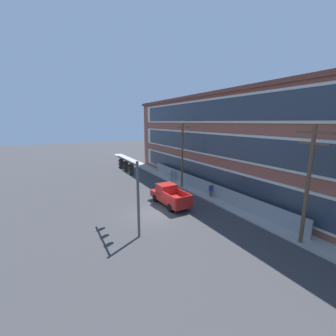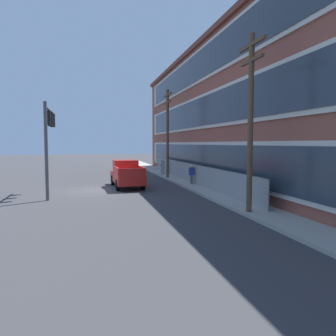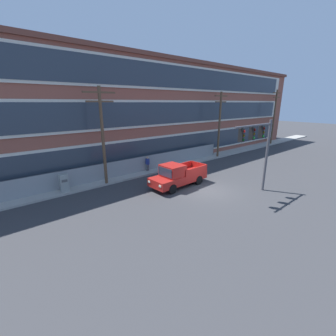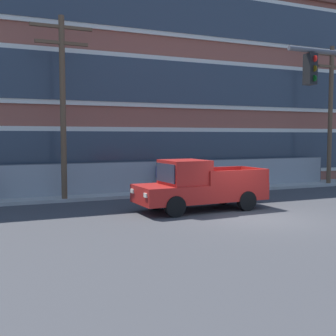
# 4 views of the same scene
# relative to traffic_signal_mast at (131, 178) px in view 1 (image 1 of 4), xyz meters

# --- Properties ---
(ground_plane) EXTENTS (160.00, 160.00, 0.00)m
(ground_plane) POSITION_rel_traffic_signal_mast_xyz_m (-2.04, 2.77, -4.22)
(ground_plane) COLOR #38383A
(sidewalk_building_side) EXTENTS (80.00, 2.12, 0.16)m
(sidewalk_building_side) POSITION_rel_traffic_signal_mast_xyz_m (-2.04, 10.44, -4.14)
(sidewalk_building_side) COLOR #9E9B93
(sidewalk_building_side) RESTS_ON ground
(brick_mill_building) EXTENTS (54.28, 11.67, 11.89)m
(brick_mill_building) POSITION_rel_traffic_signal_mast_xyz_m (1.49, 17.03, 1.74)
(brick_mill_building) COLOR brown
(brick_mill_building) RESTS_ON ground
(chain_link_fence) EXTENTS (25.81, 0.06, 1.71)m
(chain_link_fence) POSITION_rel_traffic_signal_mast_xyz_m (-4.78, 10.64, -3.35)
(chain_link_fence) COLOR gray
(chain_link_fence) RESTS_ON ground
(traffic_signal_mast) EXTENTS (4.82, 0.43, 5.80)m
(traffic_signal_mast) POSITION_rel_traffic_signal_mast_xyz_m (0.00, 0.00, 0.00)
(traffic_signal_mast) COLOR #4C4C51
(traffic_signal_mast) RESTS_ON ground
(pickup_truck_red) EXTENTS (5.49, 2.22, 2.06)m
(pickup_truck_red) POSITION_rel_traffic_signal_mast_xyz_m (-3.37, 5.23, -3.25)
(pickup_truck_red) COLOR #AD1E19
(pickup_truck_red) RESTS_ON ground
(utility_pole_near_corner) EXTENTS (2.74, 0.26, 8.35)m
(utility_pole_near_corner) POSITION_rel_traffic_signal_mast_xyz_m (-7.97, 9.59, 0.46)
(utility_pole_near_corner) COLOR brown
(utility_pole_near_corner) RESTS_ON ground
(utility_pole_midblock) EXTENTS (2.37, 0.26, 8.35)m
(utility_pole_midblock) POSITION_rel_traffic_signal_mast_xyz_m (7.89, 9.72, 0.40)
(utility_pole_midblock) COLOR brown
(utility_pole_midblock) RESTS_ON ground
(electrical_cabinet) EXTENTS (0.61, 0.46, 1.62)m
(electrical_cabinet) POSITION_rel_traffic_signal_mast_xyz_m (-11.41, 9.85, -3.41)
(electrical_cabinet) COLOR #939993
(electrical_cabinet) RESTS_ON ground
(pedestrian_near_cabinet) EXTENTS (0.32, 0.41, 1.69)m
(pedestrian_near_cabinet) POSITION_rel_traffic_signal_mast_xyz_m (-2.96, 10.35, -3.24)
(pedestrian_near_cabinet) COLOR #4C4C51
(pedestrian_near_cabinet) RESTS_ON ground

